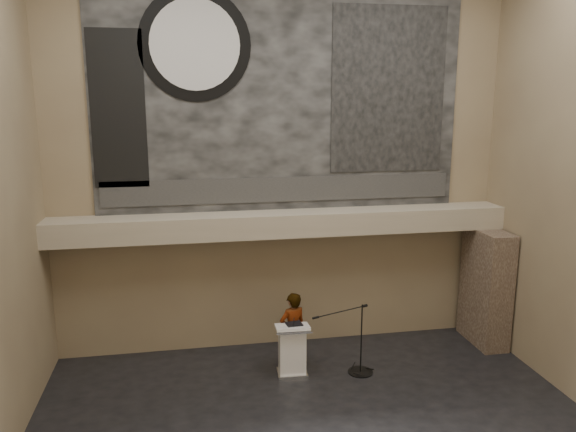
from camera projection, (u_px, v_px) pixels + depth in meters
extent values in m
cube|color=#7C684E|center=(281.00, 162.00, 12.36)|extent=(10.00, 0.02, 8.50)
cube|color=#7C684E|center=(445.00, 271.00, 4.66)|extent=(10.00, 0.02, 8.50)
cube|color=#9F927B|center=(285.00, 223.00, 12.24)|extent=(10.00, 0.80, 0.50)
cylinder|color=#B2893D|center=(211.00, 240.00, 11.97)|extent=(0.04, 0.04, 0.06)
cylinder|color=#B2893D|center=(368.00, 233.00, 12.59)|extent=(0.04, 0.04, 0.06)
cube|color=black|center=(281.00, 95.00, 12.02)|extent=(8.00, 0.05, 5.00)
cube|color=#2B2B2B|center=(282.00, 189.00, 12.42)|extent=(7.76, 0.02, 0.55)
cylinder|color=black|center=(195.00, 45.00, 11.46)|extent=(2.30, 0.02, 2.30)
cylinder|color=silver|center=(195.00, 45.00, 11.44)|extent=(1.84, 0.02, 1.84)
cube|color=black|center=(389.00, 90.00, 12.39)|extent=(2.60, 0.02, 3.60)
cube|color=black|center=(118.00, 110.00, 11.44)|extent=(1.10, 0.02, 3.20)
cube|color=#46362B|center=(486.00, 287.00, 12.97)|extent=(0.60, 1.40, 2.70)
cube|color=silver|center=(292.00, 373.00, 11.65)|extent=(0.63, 0.49, 0.08)
cube|color=white|center=(292.00, 350.00, 11.54)|extent=(0.55, 0.39, 0.96)
cube|color=white|center=(292.00, 327.00, 11.41)|extent=(0.71, 0.52, 0.13)
cube|color=black|center=(294.00, 324.00, 11.43)|extent=(0.34, 0.29, 0.04)
cube|color=silver|center=(286.00, 327.00, 11.35)|extent=(0.24, 0.31, 0.00)
imported|color=silver|center=(293.00, 330.00, 11.83)|extent=(0.70, 0.57, 1.66)
cylinder|color=black|center=(360.00, 372.00, 11.76)|extent=(0.52, 0.52, 0.02)
cylinder|color=black|center=(361.00, 339.00, 11.60)|extent=(0.03, 0.03, 1.51)
cylinder|color=black|center=(340.00, 312.00, 11.16)|extent=(1.20, 0.47, 0.02)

